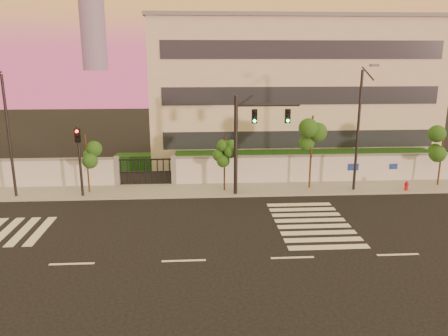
{
  "coord_description": "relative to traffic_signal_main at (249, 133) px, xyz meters",
  "views": [
    {
      "loc": [
        0.69,
        -18.22,
        9.03
      ],
      "look_at": [
        2.21,
        6.0,
        2.79
      ],
      "focal_mm": 35.0,
      "sensor_mm": 36.0,
      "label": 1
    }
  ],
  "objects": [
    {
      "name": "street_tree_f",
      "position": [
        13.7,
        1.13,
        -1.19
      ],
      "size": [
        1.55,
        1.23,
        4.08
      ],
      "color": "#382314",
      "rests_on": "ground"
    },
    {
      "name": "streetlight_east",
      "position": [
        7.33,
        0.24,
        0.43
      ],
      "size": [
        0.51,
        2.06,
        8.57
      ],
      "color": "black",
      "rests_on": "ground"
    },
    {
      "name": "perimeter_wall",
      "position": [
        -3.92,
        2.64,
        -3.13
      ],
      "size": [
        60.0,
        0.36,
        2.2
      ],
      "color": "silver",
      "rests_on": "ground"
    },
    {
      "name": "road_markings",
      "position": [
        -5.61,
        -5.6,
        -4.19
      ],
      "size": [
        57.0,
        7.62,
        0.02
      ],
      "color": "silver",
      "rests_on": "ground"
    },
    {
      "name": "street_tree_d",
      "position": [
        -1.51,
        0.85,
        -1.21
      ],
      "size": [
        1.39,
        1.11,
        4.05
      ],
      "color": "#382314",
      "rests_on": "ground"
    },
    {
      "name": "institutional_building",
      "position": [
        4.97,
        12.62,
        1.96
      ],
      "size": [
        24.4,
        12.4,
        12.25
      ],
      "color": "beige",
      "rests_on": "ground"
    },
    {
      "name": "traffic_signal_secondary",
      "position": [
        -10.88,
        0.19,
        -1.15
      ],
      "size": [
        0.37,
        0.35,
        4.8
      ],
      "rotation": [
        0.0,
        0.0,
        -0.1
      ],
      "color": "black",
      "rests_on": "ground"
    },
    {
      "name": "ground",
      "position": [
        -4.03,
        -9.36,
        -4.2
      ],
      "size": [
        120.0,
        120.0,
        0.0
      ],
      "primitive_type": "plane",
      "color": "black",
      "rests_on": "ground"
    },
    {
      "name": "sidewalk",
      "position": [
        -4.03,
        1.14,
        -4.12
      ],
      "size": [
        60.0,
        3.0,
        0.15
      ],
      "primitive_type": "cube",
      "color": "gray",
      "rests_on": "ground"
    },
    {
      "name": "hedge_row",
      "position": [
        -2.86,
        5.38,
        -3.38
      ],
      "size": [
        41.0,
        4.25,
        1.8
      ],
      "color": "black",
      "rests_on": "ground"
    },
    {
      "name": "streetlight_west",
      "position": [
        -15.21,
        0.22,
        0.31
      ],
      "size": [
        0.5,
        2.01,
        8.34
      ],
      "color": "black",
      "rests_on": "ground"
    },
    {
      "name": "traffic_signal_main",
      "position": [
        0.0,
        0.0,
        0.0
      ],
      "size": [
        4.2,
        0.4,
        6.64
      ],
      "rotation": [
        0.0,
        0.0,
        -0.01
      ],
      "color": "black",
      "rests_on": "ground"
    },
    {
      "name": "fire_hydrant",
      "position": [
        10.86,
        0.04,
        -3.81
      ],
      "size": [
        0.31,
        0.29,
        0.78
      ],
      "rotation": [
        0.0,
        0.0,
        0.42
      ],
      "color": "red",
      "rests_on": "ground"
    },
    {
      "name": "street_tree_e",
      "position": [
        4.44,
        1.08,
        -0.39
      ],
      "size": [
        1.63,
        1.3,
        5.17
      ],
      "color": "#382314",
      "rests_on": "ground"
    },
    {
      "name": "street_tree_c",
      "position": [
        -10.6,
        0.98,
        -1.18
      ],
      "size": [
        1.3,
        1.03,
        4.1
      ],
      "color": "#382314",
      "rests_on": "ground"
    }
  ]
}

